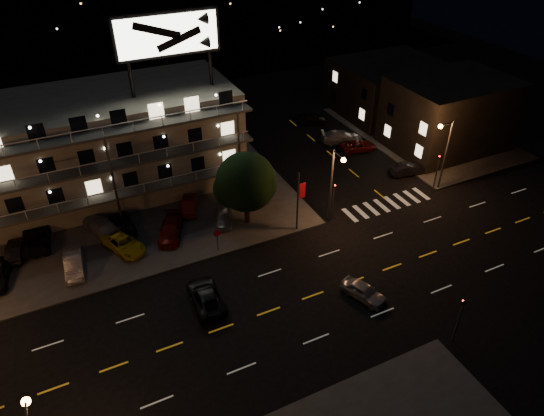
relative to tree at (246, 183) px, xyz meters
name	(u,v)px	position (x,y,z in m)	size (l,w,h in m)	color
ground	(291,303)	(-1.11, -11.53, -4.57)	(140.00, 140.00, 0.00)	black
curb_nw	(75,216)	(-15.11, 8.47, -4.50)	(44.00, 24.00, 0.15)	#363633
curb_ne	(421,132)	(28.89, 8.47, -4.50)	(16.00, 24.00, 0.15)	#363633
motel	(100,145)	(-11.05, 12.35, 0.77)	(28.00, 13.80, 18.10)	gray
side_bldg_front	(449,114)	(28.88, 4.47, -0.33)	(14.06, 10.00, 8.50)	black
side_bldg_back	(388,87)	(28.88, 16.47, -1.08)	(14.06, 12.00, 7.00)	black
streetlight_nc	(334,180)	(7.39, -3.60, 0.38)	(0.44, 1.92, 8.00)	#2D2D30
streetlight_ne	(444,148)	(21.03, -3.23, 0.38)	(1.92, 0.44, 8.00)	#2D2D30
signal_nw	(333,197)	(7.89, -3.04, -2.01)	(0.20, 0.27, 4.60)	#2D2D30
signal_sw	(460,316)	(7.89, -20.03, -2.01)	(0.20, 0.27, 4.60)	#2D2D30
signal_ne	(438,168)	(20.89, -3.03, -2.01)	(0.27, 0.20, 4.60)	#2D2D30
banner_north	(299,200)	(3.98, -3.13, -1.15)	(0.83, 0.16, 6.40)	#2D2D30
stop_sign	(217,237)	(-4.11, -2.96, -2.86)	(0.91, 0.11, 2.61)	#2D2D30
tree	(246,183)	(0.00, 0.00, 0.00)	(5.92, 5.70, 7.45)	black
lot_car_1	(74,265)	(-16.20, -0.13, -3.74)	(1.46, 4.19, 1.38)	gray
lot_car_2	(123,243)	(-11.75, 0.98, -3.77)	(2.19, 4.75, 1.32)	gold
lot_car_3	(171,229)	(-7.31, 1.10, -3.73)	(1.95, 4.79, 1.39)	#62120E
lot_car_4	(224,217)	(-2.01, 0.88, -3.78)	(1.52, 3.77, 1.28)	gray
lot_car_5	(15,251)	(-20.67, 4.19, -3.81)	(1.31, 3.75, 1.24)	black
lot_car_6	(36,238)	(-18.84, 5.16, -3.69)	(2.43, 5.26, 1.46)	black
lot_car_7	(101,225)	(-13.12, 4.59, -3.69)	(2.06, 5.06, 1.47)	gray
lot_car_8	(123,223)	(-11.13, 3.95, -3.67)	(1.77, 4.41, 1.50)	black
lot_car_9	(189,204)	(-4.43, 4.40, -3.75)	(1.42, 4.09, 1.35)	#62120E
side_car_0	(408,169)	(20.26, 0.59, -3.89)	(1.46, 4.18, 1.38)	black
side_car_1	(359,146)	(18.47, 7.91, -3.95)	(2.06, 4.47, 1.24)	#62120E
side_car_2	(342,137)	(17.77, 10.61, -3.81)	(2.16, 5.30, 1.54)	gray
side_car_3	(310,118)	(17.01, 17.40, -3.82)	(1.79, 4.46, 1.52)	black
road_car_east	(364,291)	(4.47, -13.47, -3.92)	(1.56, 3.87, 1.32)	gray
road_car_west	(206,296)	(-7.20, -8.48, -3.88)	(2.30, 4.99, 1.39)	black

